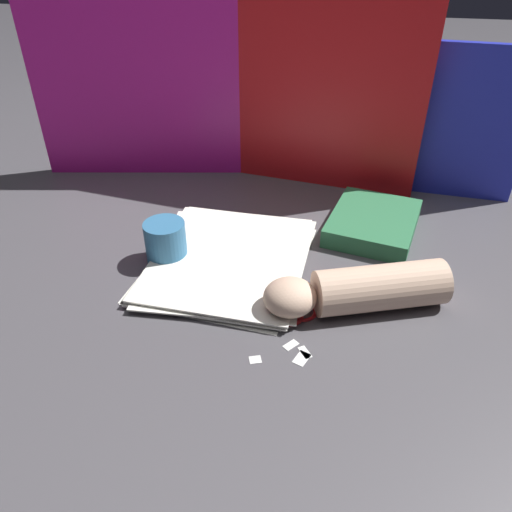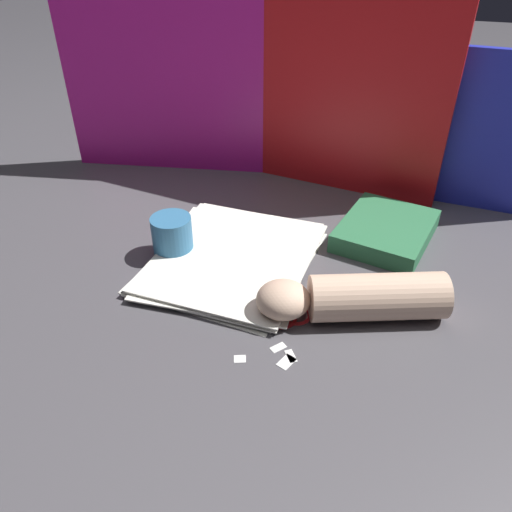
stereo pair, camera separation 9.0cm
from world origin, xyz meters
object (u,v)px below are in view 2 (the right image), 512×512
book_closed (386,231)px  scissors (284,306)px  paper_stack (232,258)px  mug (172,237)px  hand_forearm (355,297)px

book_closed → scissors: book_closed is taller
paper_stack → mug: (-0.12, -0.01, 0.03)m
mug → paper_stack: bearing=5.5°
paper_stack → hand_forearm: 0.27m
paper_stack → hand_forearm: hand_forearm is taller
paper_stack → scissors: (0.13, -0.11, -0.00)m
paper_stack → mug: bearing=-174.5°
mug → hand_forearm: bearing=-11.6°
book_closed → mug: (-0.40, -0.19, 0.02)m
book_closed → mug: bearing=-154.7°
scissors → mug: 0.28m
mug → scissors: bearing=-20.4°
hand_forearm → mug: mug is taller
scissors → hand_forearm: 0.13m
book_closed → scissors: 0.32m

